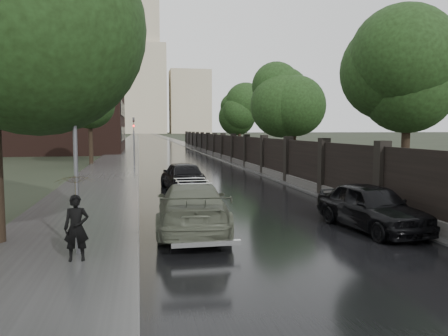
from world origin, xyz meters
The scene contains 17 objects.
ground centered at (0.00, 0.00, 0.00)m, with size 800.00×800.00×0.00m, color black.
road centered at (0.00, 190.00, 0.01)m, with size 8.00×420.00×0.02m, color black.
sidewalk_left centered at (-6.00, 190.00, 0.08)m, with size 4.00×420.00×0.16m, color #2D2D2D.
verge_right centered at (5.50, 190.00, 0.04)m, with size 3.00×420.00×0.08m, color #2D2D2D.
fence_right centered at (4.60, 32.01, 1.01)m, with size 0.45×75.72×2.70m.
tree_left_far centered at (-8.00, 30.00, 5.24)m, with size 4.25×4.25×7.39m.
tree_right_a centered at (7.50, 8.00, 4.95)m, with size 4.08×4.08×7.01m.
tree_right_b centered at (7.50, 22.00, 4.95)m, with size 4.08×4.08×7.01m.
tree_right_c centered at (7.50, 40.00, 4.95)m, with size 4.08×4.08×7.01m.
lamp_post centered at (-5.40, 1.50, 2.67)m, with size 0.25×0.12×5.11m.
traffic_light centered at (-4.30, 24.99, 2.40)m, with size 0.16×0.32×4.00m.
brick_building centered at (-18.00, 52.00, 10.00)m, with size 24.00×18.00×20.00m, color black.
stalinist_tower centered at (0.00, 300.00, 38.38)m, with size 92.00×30.00×159.00m.
volga_sedan centered at (-2.38, 3.85, 0.75)m, with size 2.10×5.18×1.50m, color #4F5544.
hatchback_left centered at (-1.80, 12.80, 0.76)m, with size 1.79×4.46×1.52m, color black.
car_right_near centered at (3.06, 2.96, 0.73)m, with size 1.72×4.28×1.46m, color black.
pedestrian_umbrella centered at (-5.34, 0.88, 1.72)m, with size 0.87×0.89×2.34m.
Camera 1 is at (-3.94, -9.18, 3.11)m, focal length 35.00 mm.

